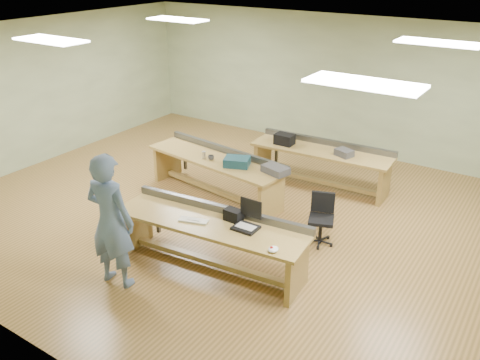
% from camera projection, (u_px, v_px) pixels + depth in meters
% --- Properties ---
extents(floor, '(10.00, 10.00, 0.00)m').
position_uv_depth(floor, '(241.00, 216.00, 8.84)').
color(floor, olive).
rests_on(floor, ground).
extents(ceiling, '(10.00, 10.00, 0.00)m').
position_uv_depth(ceiling, '(242.00, 39.00, 7.60)').
color(ceiling, silver).
rests_on(ceiling, wall_back).
extents(wall_back, '(10.00, 0.04, 3.00)m').
position_uv_depth(wall_back, '(340.00, 84.00, 11.26)').
color(wall_back, '#A6B78B').
rests_on(wall_back, floor).
extents(wall_front, '(10.00, 0.04, 3.00)m').
position_uv_depth(wall_front, '(27.00, 242.00, 5.18)').
color(wall_front, '#A6B78B').
rests_on(wall_front, floor).
extents(wall_left, '(0.04, 8.00, 3.00)m').
position_uv_depth(wall_left, '(44.00, 91.00, 10.73)').
color(wall_left, '#A6B78B').
rests_on(wall_left, floor).
extents(fluor_panels, '(6.20, 3.50, 0.03)m').
position_uv_depth(fluor_panels, '(242.00, 41.00, 7.61)').
color(fluor_panels, white).
rests_on(fluor_panels, ceiling).
extents(workbench_front, '(2.91, 1.04, 0.86)m').
position_uv_depth(workbench_front, '(212.00, 233.00, 7.20)').
color(workbench_front, '#A48545').
rests_on(workbench_front, floor).
extents(workbench_mid, '(2.91, 1.11, 0.86)m').
position_uv_depth(workbench_mid, '(216.00, 167.00, 9.38)').
color(workbench_mid, '#A48545').
rests_on(workbench_mid, floor).
extents(workbench_back, '(2.74, 0.87, 0.86)m').
position_uv_depth(workbench_back, '(321.00, 159.00, 9.77)').
color(workbench_back, '#A48545').
rests_on(workbench_back, floor).
extents(person, '(0.75, 0.54, 1.91)m').
position_uv_depth(person, '(111.00, 221.00, 6.70)').
color(person, slate).
rests_on(person, floor).
extents(laptop_base, '(0.34, 0.28, 0.04)m').
position_uv_depth(laptop_base, '(246.00, 228.00, 6.91)').
color(laptop_base, black).
rests_on(laptop_base, workbench_front).
extents(laptop_screen, '(0.34, 0.02, 0.26)m').
position_uv_depth(laptop_screen, '(251.00, 208.00, 6.91)').
color(laptop_screen, black).
rests_on(laptop_screen, laptop_base).
extents(keyboard, '(0.44, 0.26, 0.02)m').
position_uv_depth(keyboard, '(194.00, 220.00, 7.11)').
color(keyboard, silver).
rests_on(keyboard, workbench_front).
extents(trackball_mouse, '(0.14, 0.16, 0.06)m').
position_uv_depth(trackball_mouse, '(273.00, 249.00, 6.39)').
color(trackball_mouse, white).
rests_on(trackball_mouse, workbench_front).
extents(camera_bag, '(0.26, 0.17, 0.17)m').
position_uv_depth(camera_bag, '(233.00, 215.00, 7.11)').
color(camera_bag, black).
rests_on(camera_bag, workbench_front).
extents(task_chair, '(0.56, 0.56, 0.81)m').
position_uv_depth(task_chair, '(321.00, 225.00, 7.93)').
color(task_chair, black).
rests_on(task_chair, floor).
extents(parts_bin_teal, '(0.52, 0.46, 0.15)m').
position_uv_depth(parts_bin_teal, '(237.00, 162.00, 8.92)').
color(parts_bin_teal, '#153A46').
rests_on(parts_bin_teal, workbench_mid).
extents(parts_bin_grey, '(0.51, 0.40, 0.12)m').
position_uv_depth(parts_bin_grey, '(276.00, 170.00, 8.63)').
color(parts_bin_grey, '#3A3A3C').
rests_on(parts_bin_grey, workbench_mid).
extents(mug, '(0.13, 0.13, 0.09)m').
position_uv_depth(mug, '(211.00, 158.00, 9.18)').
color(mug, '#3A3A3C').
rests_on(mug, workbench_mid).
extents(drinks_can, '(0.08, 0.08, 0.13)m').
position_uv_depth(drinks_can, '(204.00, 155.00, 9.24)').
color(drinks_can, silver).
rests_on(drinks_can, workbench_mid).
extents(storage_box_back, '(0.36, 0.26, 0.21)m').
position_uv_depth(storage_box_back, '(284.00, 139.00, 9.90)').
color(storage_box_back, black).
rests_on(storage_box_back, workbench_back).
extents(tray_back, '(0.37, 0.32, 0.12)m').
position_uv_depth(tray_back, '(344.00, 153.00, 9.35)').
color(tray_back, '#3A3A3C').
rests_on(tray_back, workbench_back).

